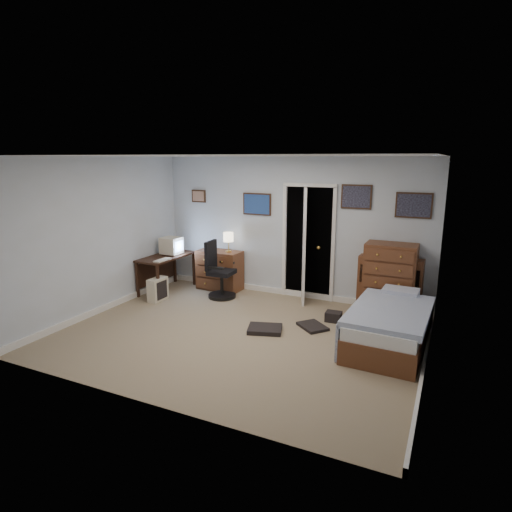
% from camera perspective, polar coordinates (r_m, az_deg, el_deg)
% --- Properties ---
extents(floor, '(5.00, 4.00, 0.02)m').
position_cam_1_polar(floor, '(6.27, -2.13, -10.41)').
color(floor, gray).
rests_on(floor, ground).
extents(computer_desk, '(0.57, 1.19, 0.68)m').
position_cam_1_polar(computer_desk, '(8.28, -12.29, -0.97)').
color(computer_desk, black).
rests_on(computer_desk, floor).
extents(crt_monitor, '(0.36, 0.33, 0.33)m').
position_cam_1_polar(crt_monitor, '(8.27, -11.21, 1.37)').
color(crt_monitor, beige).
rests_on(crt_monitor, computer_desk).
extents(keyboard, '(0.14, 0.37, 0.02)m').
position_cam_1_polar(keyboard, '(7.82, -12.37, -0.53)').
color(keyboard, beige).
rests_on(keyboard, computer_desk).
extents(pc_tower, '(0.20, 0.39, 0.41)m').
position_cam_1_polar(pc_tower, '(7.78, -12.96, -4.35)').
color(pc_tower, beige).
rests_on(pc_tower, floor).
extents(office_chair, '(0.53, 0.53, 1.03)m').
position_cam_1_polar(office_chair, '(7.74, -4.98, -2.65)').
color(office_chair, black).
rests_on(office_chair, floor).
extents(media_stack, '(0.17, 0.17, 0.82)m').
position_cam_1_polar(media_stack, '(9.14, -8.60, -0.24)').
color(media_stack, maroon).
rests_on(media_stack, floor).
extents(low_dresser, '(0.87, 0.47, 0.75)m').
position_cam_1_polar(low_dresser, '(8.23, -4.86, -1.87)').
color(low_dresser, brown).
rests_on(low_dresser, floor).
extents(table_lamp, '(0.20, 0.20, 0.37)m').
position_cam_1_polar(table_lamp, '(7.99, -3.70, 2.45)').
color(table_lamp, gold).
rests_on(table_lamp, low_dresser).
extents(doorway, '(0.96, 1.12, 2.05)m').
position_cam_1_polar(doorway, '(7.87, 7.65, 2.06)').
color(doorway, black).
rests_on(doorway, floor).
extents(tall_dresser, '(0.79, 0.46, 1.16)m').
position_cam_1_polar(tall_dresser, '(7.17, 17.38, -2.98)').
color(tall_dresser, brown).
rests_on(tall_dresser, floor).
extents(headboard_bookcase, '(1.02, 0.29, 0.91)m').
position_cam_1_polar(headboard_bookcase, '(7.30, 17.36, -3.49)').
color(headboard_bookcase, brown).
rests_on(headboard_bookcase, floor).
extents(bed, '(1.05, 1.86, 0.60)m').
position_cam_1_polar(bed, '(6.10, 17.37, -8.73)').
color(bed, brown).
rests_on(bed, floor).
extents(wall_posters, '(4.38, 0.04, 0.60)m').
position_cam_1_polar(wall_posters, '(7.42, 8.77, 7.18)').
color(wall_posters, '#331E11').
rests_on(wall_posters, floor).
extents(floor_clutter, '(1.22, 1.16, 0.15)m').
position_cam_1_polar(floor_clutter, '(6.49, 5.40, -9.12)').
color(floor_clutter, black).
rests_on(floor_clutter, floor).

